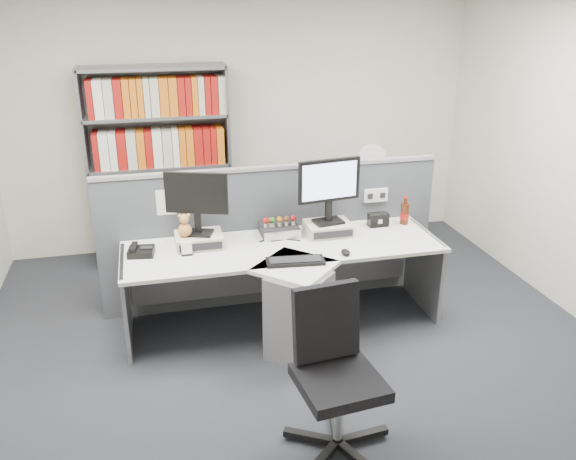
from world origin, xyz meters
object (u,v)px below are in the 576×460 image
object	(u,v)px
monitor_left	(197,198)
desk_phone	(141,251)
desk	(290,286)
desk_calendar	(187,249)
monitor_right	(329,186)
filing_cabinet	(368,225)
mouse	(346,252)
shelving_unit	(160,169)
office_chair	(334,368)
desktop_pc	(279,230)
keyboard	(295,261)
speaker	(378,220)
desk_fan	(371,163)
cola_bottle	(405,214)

from	to	relation	value
monitor_left	desk_phone	distance (m)	0.61
desk	desk_calendar	world-z (taller)	desk_calendar
monitor_right	filing_cabinet	distance (m)	1.50
mouse	filing_cabinet	distance (m)	1.71
shelving_unit	office_chair	bearing A→B (deg)	-74.50
desktop_pc	keyboard	bearing A→B (deg)	-90.82
monitor_right	shelving_unit	distance (m)	1.99
desktop_pc	speaker	xyz separation A→B (m)	(0.90, -0.01, 0.02)
speaker	desk	bearing A→B (deg)	-153.57
desk_calendar	keyboard	bearing A→B (deg)	-23.54
mouse	speaker	distance (m)	0.72
keyboard	desk_phone	world-z (taller)	desk_phone
speaker	filing_cabinet	world-z (taller)	speaker
monitor_left	keyboard	bearing A→B (deg)	-36.96
monitor_left	office_chair	world-z (taller)	monitor_left
desk_phone	shelving_unit	world-z (taller)	shelving_unit
desk_phone	mouse	bearing A→B (deg)	-13.47
desk	desk_phone	xyz separation A→B (m)	(-1.13, 0.30, 0.30)
desk	office_chair	size ratio (longest dim) A/B	2.58
speaker	desk_fan	distance (m)	1.02
speaker	shelving_unit	distance (m)	2.30
desk	keyboard	world-z (taller)	keyboard
mouse	speaker	size ratio (longest dim) A/B	0.62
monitor_left	desktop_pc	size ratio (longest dim) A/B	1.64
keyboard	desk_phone	bearing A→B (deg)	159.46
desktop_pc	desk_fan	bearing A→B (deg)	38.44
desk_calendar	speaker	distance (m)	1.71
desk_fan	office_chair	xyz separation A→B (m)	(-1.24, -2.67, -0.49)
monitor_left	desk_fan	xyz separation A→B (m)	(1.87, 1.02, -0.10)
desk	mouse	xyz separation A→B (m)	(0.44, -0.07, 0.28)
speaker	keyboard	bearing A→B (deg)	-147.14
mouse	cola_bottle	size ratio (longest dim) A/B	0.43
desk	filing_cabinet	size ratio (longest dim) A/B	3.71
monitor_left	speaker	bearing A→B (deg)	2.62
desk_phone	desk_fan	distance (m)	2.59
monitor_right	desk_phone	bearing A→B (deg)	-177.01
desk_calendar	cola_bottle	world-z (taller)	cola_bottle
shelving_unit	desk_fan	world-z (taller)	shelving_unit
desk_phone	desk_fan	bearing A→B (deg)	25.18
desktop_pc	cola_bottle	world-z (taller)	cola_bottle
desk_calendar	speaker	bearing A→B (deg)	7.98
desk	desk_calendar	bearing A→B (deg)	164.40
keyboard	cola_bottle	world-z (taller)	cola_bottle
shelving_unit	desk	bearing A→B (deg)	-64.04
keyboard	speaker	xyz separation A→B (m)	(0.90, 0.58, 0.04)
desk	cola_bottle	distance (m)	1.30
desk_calendar	desk_phone	bearing A→B (deg)	166.63
cola_bottle	filing_cabinet	xyz separation A→B (m)	(0.04, 0.95, -0.47)
desktop_pc	keyboard	world-z (taller)	desktop_pc
desktop_pc	desk_calendar	size ratio (longest dim) A/B	2.87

